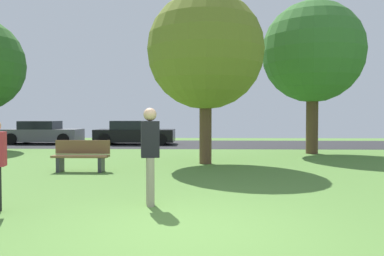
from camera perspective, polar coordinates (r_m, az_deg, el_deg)
name	(u,v)px	position (r m, az deg, el deg)	size (l,w,h in m)	color
ground_plane	(183,230)	(5.48, -1.36, -15.24)	(44.00, 44.00, 0.00)	#547F38
road_strip	(198,144)	(21.30, 0.95, -2.48)	(44.00, 6.40, 0.01)	#28282B
oak_tree_center	(206,51)	(12.81, 2.08, 11.60)	(3.92, 3.92, 5.76)	brown
oak_tree_right	(313,52)	(16.99, 17.91, 10.88)	(4.28, 4.28, 6.47)	brown
person_thrower	(150,151)	(6.76, -6.39, -3.54)	(0.36, 0.30, 1.76)	gray
parked_car_grey	(43,133)	(23.31, -21.71, -0.73)	(4.20, 2.00, 1.32)	slate
parked_car_black	(134,133)	(21.47, -8.75, -0.81)	(4.41, 2.04, 1.34)	black
park_bench	(81,156)	(11.33, -16.49, -4.04)	(1.60, 0.45, 0.90)	brown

